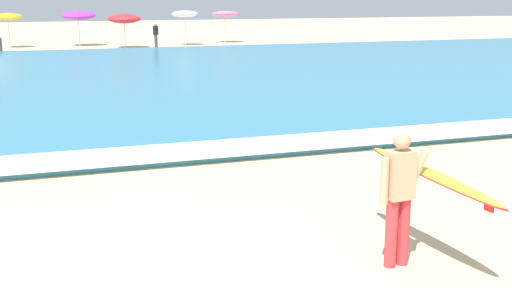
% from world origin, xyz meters
% --- Properties ---
extents(sea, '(120.00, 28.00, 0.14)m').
position_xyz_m(sea, '(0.00, 20.47, 0.07)').
color(sea, teal).
rests_on(sea, ground).
extents(surf_foam, '(120.00, 1.58, 0.01)m').
position_xyz_m(surf_foam, '(0.00, 7.07, 0.15)').
color(surf_foam, white).
rests_on(surf_foam, sea).
extents(surfer_with_board, '(1.03, 2.57, 1.73)m').
position_xyz_m(surfer_with_board, '(3.49, 0.80, 1.03)').
color(surfer_with_board, red).
rests_on(surfer_with_board, ground).
extents(beach_umbrella_3, '(1.75, 1.78, 2.24)m').
position_xyz_m(beach_umbrella_3, '(-2.03, 38.71, 1.96)').
color(beach_umbrella_3, beige).
rests_on(beach_umbrella_3, ground).
extents(beach_umbrella_4, '(2.23, 2.26, 2.36)m').
position_xyz_m(beach_umbrella_4, '(2.27, 38.81, 1.99)').
color(beach_umbrella_4, beige).
rests_on(beach_umbrella_4, ground).
extents(beach_umbrella_5, '(2.07, 2.10, 2.19)m').
position_xyz_m(beach_umbrella_5, '(4.86, 36.04, 1.84)').
color(beach_umbrella_5, beige).
rests_on(beach_umbrella_5, ground).
extents(beach_umbrella_6, '(1.75, 1.76, 2.29)m').
position_xyz_m(beach_umbrella_6, '(8.98, 37.08, 2.06)').
color(beach_umbrella_6, beige).
rests_on(beach_umbrella_6, ground).
extents(beach_umbrella_7, '(1.91, 1.93, 2.24)m').
position_xyz_m(beach_umbrella_7, '(12.20, 38.64, 1.98)').
color(beach_umbrella_7, beige).
rests_on(beach_umbrella_7, ground).
extents(beachgoer_near_row_left, '(0.32, 0.20, 1.58)m').
position_xyz_m(beachgoer_near_row_left, '(-2.51, 35.79, 0.84)').
color(beachgoer_near_row_left, '#383842').
rests_on(beachgoer_near_row_left, ground).
extents(beachgoer_near_row_mid, '(0.32, 0.20, 1.58)m').
position_xyz_m(beachgoer_near_row_mid, '(6.73, 35.56, 0.84)').
color(beachgoer_near_row_mid, '#383842').
rests_on(beachgoer_near_row_mid, ground).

